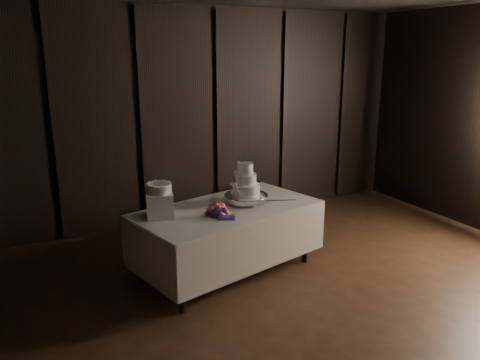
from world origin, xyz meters
name	(u,v)px	position (x,y,z in m)	size (l,w,h in m)	color
room	(393,167)	(0.00, 0.00, 1.50)	(6.08, 7.08, 3.08)	black
display_table	(228,237)	(-0.67, 1.67, 0.42)	(2.19, 1.51, 0.76)	beige
cake_stand	(246,199)	(-0.42, 1.74, 0.81)	(0.48, 0.48, 0.09)	silver
wedding_cake	(245,183)	(-0.44, 1.72, 0.99)	(0.34, 0.30, 0.36)	white
bouquet	(217,211)	(-0.89, 1.47, 0.82)	(0.28, 0.38, 0.18)	#D04747
box_pedestal	(160,205)	(-1.41, 1.71, 0.89)	(0.26, 0.26, 0.25)	white
small_cake	(159,188)	(-1.41, 1.71, 1.06)	(0.25, 0.25, 0.10)	white
cake_knife	(276,200)	(-0.09, 1.65, 0.77)	(0.37, 0.02, 0.01)	silver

